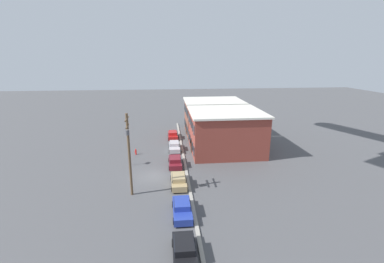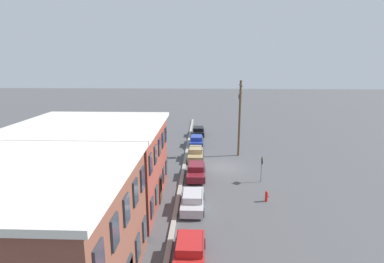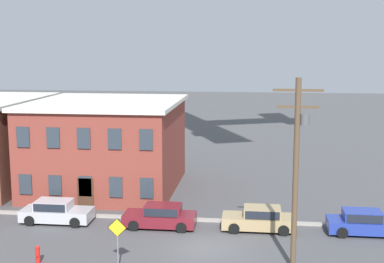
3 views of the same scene
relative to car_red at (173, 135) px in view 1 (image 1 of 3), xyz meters
name	(u,v)px [view 1 (image 1 of 3)]	position (x,y,z in m)	size (l,w,h in m)	color
ground_plane	(153,176)	(16.62, -3.11, -0.75)	(200.00, 200.00, 0.00)	#4C4C4F
kerb_strip	(187,174)	(16.62, 1.39, -0.67)	(56.00, 0.36, 0.16)	#9E998E
apartment_corner	(213,117)	(-2.98, 8.47, 2.73)	(10.00, 11.70, 6.94)	brown
apartment_midblock	(225,131)	(7.85, 8.56, 2.70)	(11.07, 11.86, 6.88)	brown
car_red	(173,135)	(0.00, 0.00, 0.00)	(4.40, 1.92, 1.43)	#B21E1E
car_silver	(174,146)	(6.81, 0.06, 0.00)	(4.40, 1.92, 1.43)	#B7B7BC
car_maroon	(175,161)	(13.55, -0.07, 0.00)	(4.40, 1.92, 1.43)	maroon
car_tan	(179,180)	(19.57, 0.15, 0.00)	(4.40, 1.92, 1.43)	tan
car_blue	(182,208)	(25.69, 0.17, 0.00)	(4.40, 1.92, 1.43)	#233899
car_black	(184,250)	(31.57, -0.01, 0.00)	(4.40, 1.92, 1.43)	black
caution_sign	(130,154)	(12.55, -6.60, 1.05)	(0.96, 0.08, 2.69)	slate
utility_pole	(129,151)	(21.22, -5.31, 4.61)	(2.40, 0.44, 9.54)	brown
fire_hydrant	(136,152)	(8.25, -6.27, -0.27)	(0.24, 0.34, 0.96)	red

